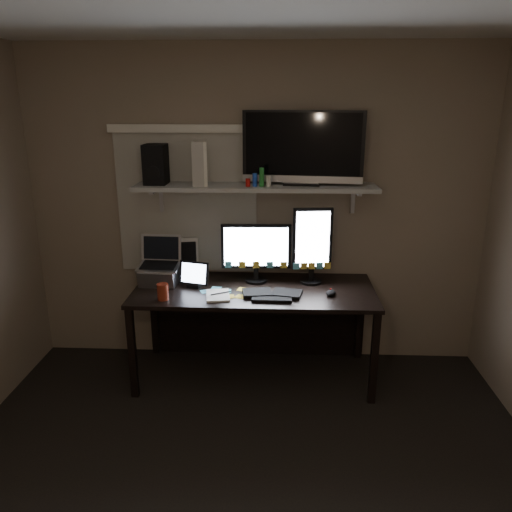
# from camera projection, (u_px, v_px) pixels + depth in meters

# --- Properties ---
(back_wall) EXTENTS (3.60, 0.00, 3.60)m
(back_wall) POSITION_uv_depth(u_px,v_px,m) (256.00, 210.00, 3.95)
(back_wall) COLOR #7B6E58
(back_wall) RESTS_ON floor
(window_blinds) EXTENTS (1.10, 0.02, 1.10)m
(window_blinds) POSITION_uv_depth(u_px,v_px,m) (187.00, 204.00, 3.94)
(window_blinds) COLOR beige
(window_blinds) RESTS_ON back_wall
(desk) EXTENTS (1.80, 0.75, 0.73)m
(desk) POSITION_uv_depth(u_px,v_px,m) (255.00, 304.00, 3.91)
(desk) COLOR black
(desk) RESTS_ON floor
(wall_shelf) EXTENTS (1.80, 0.35, 0.03)m
(wall_shelf) POSITION_uv_depth(u_px,v_px,m) (255.00, 187.00, 3.72)
(wall_shelf) COLOR #A8A8A4
(wall_shelf) RESTS_ON back_wall
(monitor_landscape) EXTENTS (0.54, 0.07, 0.47)m
(monitor_landscape) POSITION_uv_depth(u_px,v_px,m) (256.00, 253.00, 3.83)
(monitor_landscape) COLOR black
(monitor_landscape) RESTS_ON desk
(monitor_portrait) EXTENTS (0.30, 0.08, 0.60)m
(monitor_portrait) POSITION_uv_depth(u_px,v_px,m) (312.00, 245.00, 3.78)
(monitor_portrait) COLOR black
(monitor_portrait) RESTS_ON desk
(keyboard) EXTENTS (0.44, 0.18, 0.03)m
(keyboard) POSITION_uv_depth(u_px,v_px,m) (272.00, 293.00, 3.62)
(keyboard) COLOR black
(keyboard) RESTS_ON desk
(mouse) EXTENTS (0.09, 0.12, 0.04)m
(mouse) POSITION_uv_depth(u_px,v_px,m) (331.00, 293.00, 3.61)
(mouse) COLOR black
(mouse) RESTS_ON desk
(notepad) EXTENTS (0.20, 0.25, 0.01)m
(notepad) POSITION_uv_depth(u_px,v_px,m) (218.00, 295.00, 3.60)
(notepad) COLOR white
(notepad) RESTS_ON desk
(tablet) EXTENTS (0.25, 0.15, 0.20)m
(tablet) POSITION_uv_depth(u_px,v_px,m) (194.00, 274.00, 3.75)
(tablet) COLOR black
(tablet) RESTS_ON desk
(file_sorter) EXTENTS (0.25, 0.15, 0.30)m
(file_sorter) POSITION_uv_depth(u_px,v_px,m) (182.00, 257.00, 4.01)
(file_sorter) COLOR black
(file_sorter) RESTS_ON desk
(laptop) EXTENTS (0.33, 0.27, 0.35)m
(laptop) POSITION_uv_depth(u_px,v_px,m) (159.00, 262.00, 3.79)
(laptop) COLOR #B8B8BD
(laptop) RESTS_ON desk
(cup) EXTENTS (0.10, 0.10, 0.12)m
(cup) POSITION_uv_depth(u_px,v_px,m) (163.00, 292.00, 3.52)
(cup) COLOR maroon
(cup) RESTS_ON desk
(sticky_notes) EXTENTS (0.37, 0.30, 0.00)m
(sticky_notes) POSITION_uv_depth(u_px,v_px,m) (224.00, 292.00, 3.67)
(sticky_notes) COLOR gold
(sticky_notes) RESTS_ON desk
(tv) EXTENTS (0.90, 0.27, 0.53)m
(tv) POSITION_uv_depth(u_px,v_px,m) (303.00, 148.00, 3.64)
(tv) COLOR black
(tv) RESTS_ON wall_shelf
(game_console) EXTENTS (0.13, 0.28, 0.32)m
(game_console) POSITION_uv_depth(u_px,v_px,m) (201.00, 162.00, 3.70)
(game_console) COLOR silver
(game_console) RESTS_ON wall_shelf
(speaker) EXTENTS (0.16, 0.20, 0.29)m
(speaker) POSITION_uv_depth(u_px,v_px,m) (156.00, 164.00, 3.71)
(speaker) COLOR black
(speaker) RESTS_ON wall_shelf
(bottles) EXTENTS (0.21, 0.05, 0.14)m
(bottles) POSITION_uv_depth(u_px,v_px,m) (258.00, 177.00, 3.61)
(bottles) COLOR #A50F0C
(bottles) RESTS_ON wall_shelf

